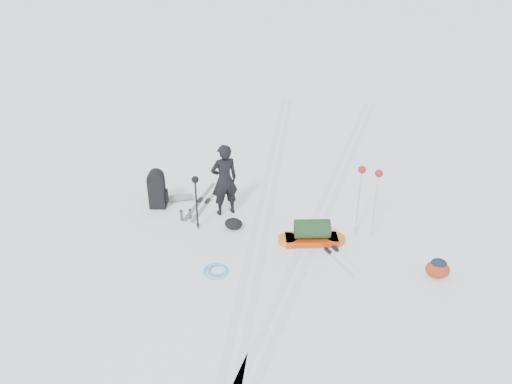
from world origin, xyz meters
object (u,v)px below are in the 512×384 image
pulk_sled (312,234)px  ski_poles_black (195,186)px  expedition_rucksack (160,190)px  skier (224,180)px

pulk_sled → ski_poles_black: ski_poles_black is taller
pulk_sled → expedition_rucksack: (-3.49, 0.86, 0.23)m
skier → pulk_sled: skier is taller
skier → expedition_rucksack: 1.55m
skier → ski_poles_black: size_ratio=1.34×
skier → pulk_sled: bearing=124.3°
pulk_sled → expedition_rucksack: bearing=153.7°
pulk_sled → ski_poles_black: bearing=165.0°
pulk_sled → expedition_rucksack: expedition_rucksack is taller
pulk_sled → ski_poles_black: 2.53m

